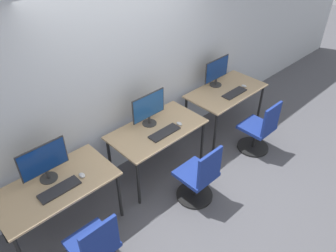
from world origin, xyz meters
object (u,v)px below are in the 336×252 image
Objects in this scene: keyboard_left at (60,189)px; mouse_center at (179,124)px; office_chair_left at (96,250)px; monitor_right at (217,71)px; keyboard_right at (234,93)px; office_chair_right at (259,131)px; mouse_left at (82,175)px; office_chair_center at (199,179)px; mouse_right at (244,86)px; monitor_left at (44,162)px; keyboard_center at (164,133)px; monitor_center at (149,108)px.

mouse_center is at bearing -1.29° from keyboard_left.
monitor_right is (2.96, 0.94, 0.63)m from office_chair_left.
office_chair_right is (-0.07, -0.57, -0.40)m from keyboard_right.
office_chair_left is 1.89m from mouse_center.
keyboard_right is at bearing -1.38° from mouse_left.
mouse_left is 0.20× the size of keyboard_right.
office_chair_center is 1.64× the size of monitor_right.
office_chair_right is at bearing -94.23° from monitor_right.
office_chair_center is at bearing -113.12° from mouse_center.
mouse_left is at bearing -173.24° from monitor_right.
mouse_left is at bearing 177.92° from mouse_center.
mouse_center is (1.46, -0.05, 0.00)m from mouse_left.
mouse_left is 2.94m from mouse_right.
office_chair_right is (2.87, -0.85, -0.63)m from monitor_left.
office_chair_left is at bearing -91.60° from keyboard_left.
keyboard_center is 1.75m from mouse_right.
office_chair_left is at bearing -169.34° from keyboard_right.
monitor_center is 1.00× the size of monitor_right.
keyboard_left is 4.93× the size of mouse_center.
mouse_right reaches higher than keyboard_left.
keyboard_center is 1.54m from monitor_right.
office_chair_left reaches higher than mouse_right.
monitor_center reaches higher than office_chair_right.
keyboard_center is 0.84× the size of monitor_right.
office_chair_right reaches higher than mouse_right.
office_chair_right reaches higher than keyboard_left.
office_chair_right reaches higher than keyboard_right.
monitor_right reaches higher than keyboard_right.
keyboard_center is at bearing 20.84° from office_chair_left.
keyboard_right is at bearing -175.01° from mouse_right.
monitor_right is at bearing 34.02° from office_chair_center.
mouse_right is at bearing -51.76° from monitor_right.
monitor_left is 3.06m from office_chair_right.
monitor_center is at bearing 0.80° from monitor_left.
office_chair_right is at bearing 1.69° from office_chair_center.
monitor_right reaches higher than office_chair_left.
keyboard_left is 1.51m from monitor_center.
monitor_center is at bearing -177.22° from monitor_right.
office_chair_right is (2.59, -0.63, -0.40)m from mouse_left.
mouse_right is at bearing 0.49° from keyboard_center.
keyboard_center is (1.19, -0.05, -0.01)m from mouse_left.
monitor_left is at bearing 171.00° from mouse_center.
mouse_left reaches higher than keyboard_center.
mouse_right is 0.10× the size of office_chair_right.
monitor_center is (1.19, 0.24, 0.23)m from mouse_left.
monitor_right is at bearing 6.38° from keyboard_left.
keyboard_center is at bearing -90.00° from monitor_center.
monitor_left is 2.95m from monitor_right.
office_chair_left is 1.00× the size of office_chair_center.
monitor_left is 1.19× the size of keyboard_center.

